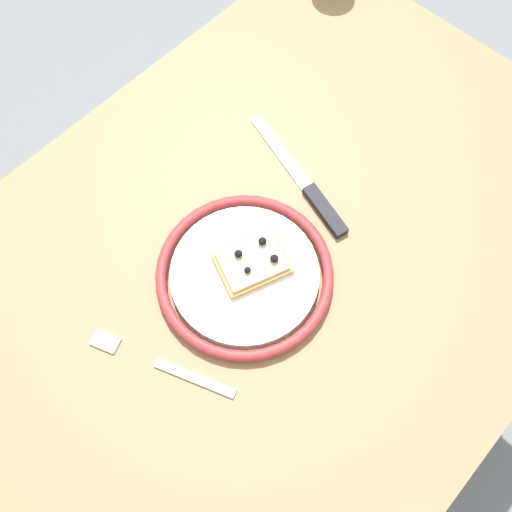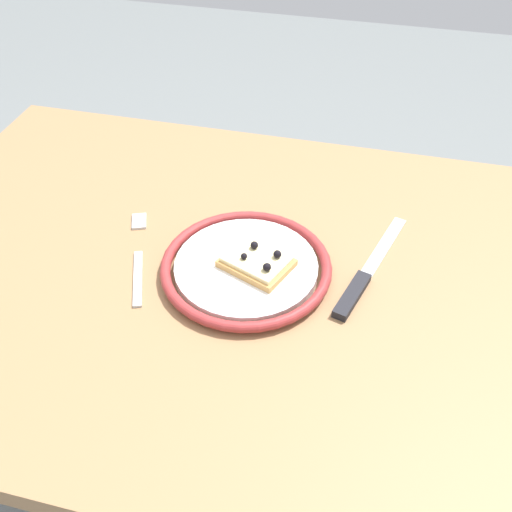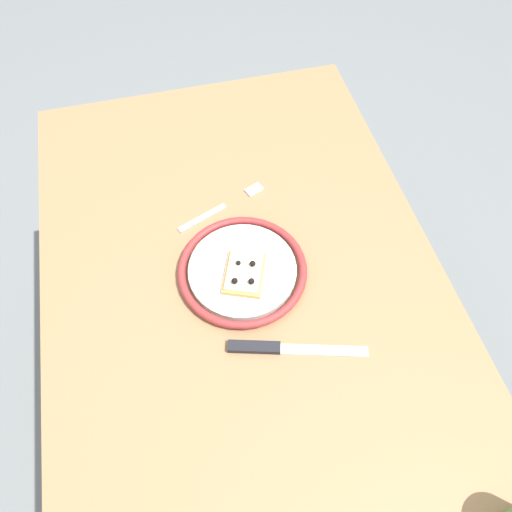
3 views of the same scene
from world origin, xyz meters
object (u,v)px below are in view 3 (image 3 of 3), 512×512
plate (243,270)px  fork (222,207)px  pizza_slice_near (242,273)px  knife (273,348)px  dining_table (245,302)px

plate → fork: size_ratio=1.25×
pizza_slice_near → fork: size_ratio=0.58×
knife → pizza_slice_near: bearing=-172.0°
plate → fork: (-0.16, -0.01, -0.01)m
pizza_slice_near → knife: bearing=8.0°
dining_table → fork: (-0.18, -0.01, 0.09)m
plate → knife: (0.16, 0.02, -0.01)m
pizza_slice_near → plate: bearing=158.5°
plate → knife: 0.16m
knife → plate: bearing=-174.5°
dining_table → knife: (0.15, 0.02, 0.10)m
plate → pizza_slice_near: 0.02m
dining_table → knife: size_ratio=4.80×
dining_table → fork: fork is taller
plate → knife: plate is taller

